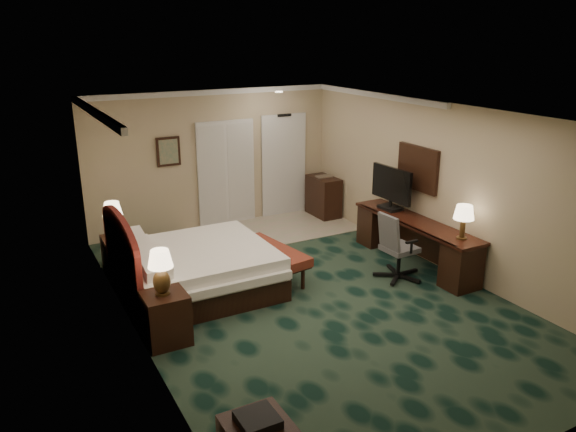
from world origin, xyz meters
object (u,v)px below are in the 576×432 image
nightstand_far (119,254)px  bed_bench (272,262)px  nightstand_near (165,317)px  minibar (323,197)px  bed (199,270)px  tv (391,188)px  desk (414,242)px  desk_chair (400,246)px  lamp_near (161,272)px  lamp_far (113,220)px

nightstand_far → bed_bench: bearing=-33.3°
nightstand_near → minibar: size_ratio=0.79×
bed → tv: 3.65m
bed_bench → desk: 2.43m
desk → tv: bearing=88.5°
bed → desk_chair: (2.95, -1.06, 0.21)m
minibar → lamp_near: bearing=-142.3°
nightstand_far → desk: 4.89m
bed → desk_chair: 3.14m
nightstand_near → desk: size_ratio=0.25×
bed_bench → nightstand_far: bearing=137.9°
nightstand_far → desk: desk is taller
bed → desk_chair: desk_chair is taller
lamp_near → desk: lamp_near is taller
nightstand_near → lamp_far: 2.57m
desk_chair → minibar: desk_chair is taller
bed_bench → desk: desk is taller
bed → nightstand_near: (-0.87, -1.17, -0.00)m
nightstand_near → lamp_near: size_ratio=1.14×
tv → desk_chair: 1.35m
tv → minibar: size_ratio=1.15×
nightstand_far → bed_bench: nightstand_far is taller
bed_bench → minibar: (2.37, 2.30, 0.17)m
lamp_far → nightstand_far: bearing=-41.8°
lamp_near → bed_bench: (2.09, 1.14, -0.71)m
bed → nightstand_near: bed is taller
desk → nightstand_near: bearing=-174.2°
lamp_near → desk_chair: lamp_near is taller
nightstand_near → lamp_near: lamp_near is taller
nightstand_near → desk_chair: size_ratio=0.61×
lamp_far → bed_bench: 2.63m
desk → desk_chair: size_ratio=2.43×
bed → desk: 3.61m
bed_bench → lamp_far: bearing=137.7°
nightstand_near → tv: tv is taller
bed_bench → tv: (2.36, 0.06, 0.90)m
bed → minibar: (3.57, 2.23, 0.09)m
desk_chair → bed: bearing=157.9°
desk → desk_chair: 0.70m
desk → minibar: (0.03, 2.95, 0.04)m
nightstand_near → lamp_near: 0.62m
lamp_near → minibar: lamp_near is taller
nightstand_far → desk_chair: 4.52m
desk_chair → minibar: bearing=76.8°
nightstand_far → minibar: minibar is taller
lamp_far → bed_bench: (2.13, -1.41, -0.64)m
nightstand_near → desk: 4.43m
nightstand_near → bed: bearing=53.5°
lamp_far → nightstand_near: bearing=-88.6°
tv → minibar: (0.02, 2.24, -0.72)m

